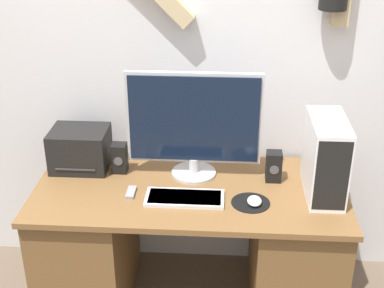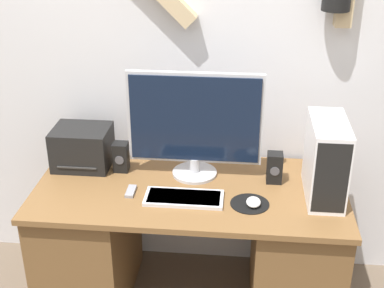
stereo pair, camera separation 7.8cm
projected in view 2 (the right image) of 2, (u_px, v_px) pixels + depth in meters
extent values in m
cube|color=silver|center=(198.00, 44.00, 2.82)|extent=(6.40, 0.05, 2.70)
cube|color=brown|center=(190.00, 190.00, 2.71)|extent=(1.57, 0.75, 0.03)
cube|color=brown|center=(89.00, 242.00, 2.91)|extent=(0.44, 0.69, 0.69)
cube|color=brown|center=(295.00, 254.00, 2.82)|extent=(0.44, 0.69, 0.69)
cylinder|color=#B7B7BC|center=(195.00, 173.00, 2.82)|extent=(0.23, 0.23, 0.02)
cylinder|color=#B7B7BC|center=(195.00, 165.00, 2.80)|extent=(0.05, 0.05, 0.08)
cube|color=#B7B7BC|center=(195.00, 118.00, 2.70)|extent=(0.69, 0.03, 0.48)
cube|color=black|center=(195.00, 120.00, 2.68)|extent=(0.66, 0.01, 0.45)
cube|color=silver|center=(184.00, 198.00, 2.59)|extent=(0.38, 0.17, 0.02)
cube|color=white|center=(184.00, 197.00, 2.59)|extent=(0.35, 0.14, 0.01)
cylinder|color=black|center=(250.00, 204.00, 2.56)|extent=(0.19, 0.19, 0.00)
ellipsoid|color=silver|center=(253.00, 202.00, 2.54)|extent=(0.07, 0.09, 0.03)
cube|color=white|center=(326.00, 160.00, 2.55)|extent=(0.17, 0.38, 0.39)
cube|color=black|center=(331.00, 179.00, 2.39)|extent=(0.15, 0.01, 0.35)
cube|color=black|center=(82.00, 147.00, 2.87)|extent=(0.30, 0.24, 0.22)
cube|color=#333333|center=(79.00, 163.00, 2.83)|extent=(0.21, 0.11, 0.01)
cube|color=black|center=(121.00, 157.00, 2.83)|extent=(0.08, 0.08, 0.16)
cylinder|color=#47474C|center=(119.00, 160.00, 2.80)|extent=(0.05, 0.00, 0.05)
cube|color=black|center=(275.00, 168.00, 2.72)|extent=(0.08, 0.08, 0.16)
cylinder|color=#47474C|center=(275.00, 171.00, 2.69)|extent=(0.05, 0.00, 0.05)
cube|color=gray|center=(131.00, 191.00, 2.65)|extent=(0.04, 0.11, 0.02)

